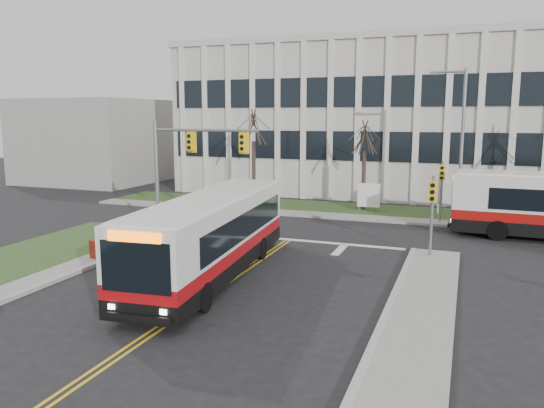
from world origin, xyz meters
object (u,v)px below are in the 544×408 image
(directory_sign, at_px, (369,196))
(newspaper_box_red, at_px, (97,250))
(bus_main, at_px, (212,238))
(streetlight, at_px, (459,137))

(directory_sign, distance_m, newspaper_box_red, 18.67)
(directory_sign, height_order, bus_main, bus_main)
(bus_main, distance_m, newspaper_box_red, 6.02)
(bus_main, height_order, newspaper_box_red, bus_main)
(streetlight, distance_m, bus_main, 17.96)
(newspaper_box_red, bearing_deg, bus_main, 16.29)
(directory_sign, height_order, newspaper_box_red, directory_sign)
(streetlight, bearing_deg, directory_sign, 166.77)
(newspaper_box_red, bearing_deg, directory_sign, 79.23)
(directory_sign, distance_m, bus_main, 16.82)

